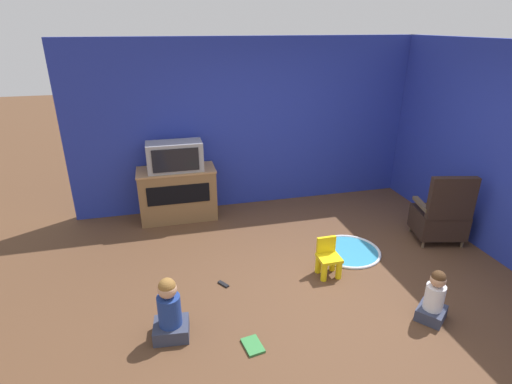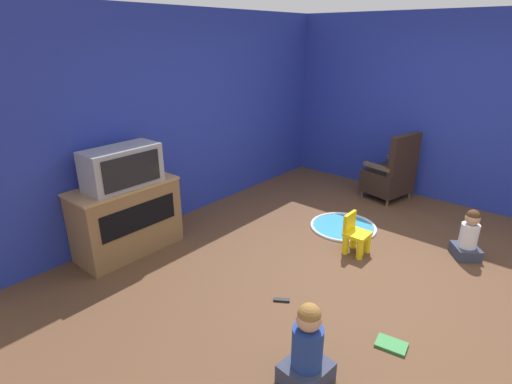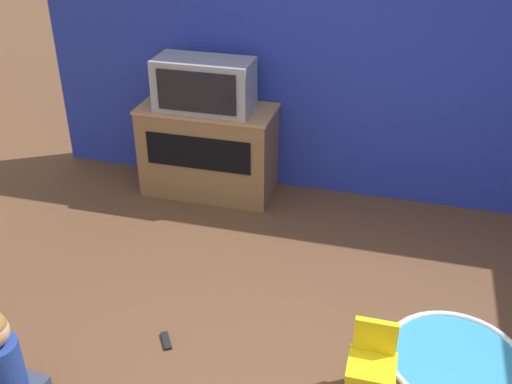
{
  "view_description": "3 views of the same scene",
  "coord_description": "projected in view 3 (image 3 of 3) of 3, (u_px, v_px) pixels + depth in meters",
  "views": [
    {
      "loc": [
        -1.66,
        -3.5,
        2.76
      ],
      "look_at": [
        -0.59,
        0.79,
        0.89
      ],
      "focal_mm": 28.0,
      "sensor_mm": 36.0,
      "label": 1
    },
    {
      "loc": [
        -3.58,
        -1.53,
        2.29
      ],
      "look_at": [
        -0.77,
        0.87,
        0.82
      ],
      "focal_mm": 28.0,
      "sensor_mm": 36.0,
      "label": 2
    },
    {
      "loc": [
        0.15,
        -2.24,
        2.62
      ],
      "look_at": [
        -0.7,
        0.87,
        0.79
      ],
      "focal_mm": 42.0,
      "sensor_mm": 36.0,
      "label": 3
    }
  ],
  "objects": [
    {
      "name": "yellow_kid_chair",
      "position": [
        371.0,
        369.0,
        3.23
      ],
      "size": [
        0.26,
        0.25,
        0.46
      ],
      "rotation": [
        0.0,
        0.0,
        0.01
      ],
      "color": "yellow",
      "rests_on": "ground_plane"
    },
    {
      "name": "tv_cabinet",
      "position": [
        209.0,
        149.0,
        5.14
      ],
      "size": [
        1.14,
        0.53,
        0.79
      ],
      "color": "brown",
      "rests_on": "ground_plane"
    },
    {
      "name": "play_mat",
      "position": [
        456.0,
        359.0,
        3.55
      ],
      "size": [
        0.84,
        0.84,
        0.04
      ],
      "color": "teal",
      "rests_on": "ground_plane"
    },
    {
      "name": "television",
      "position": [
        204.0,
        85.0,
        4.82
      ],
      "size": [
        0.79,
        0.38,
        0.42
      ],
      "color": "#939399",
      "rests_on": "tv_cabinet"
    },
    {
      "name": "wall_back",
      "position": [
        362.0,
        46.0,
        4.71
      ],
      "size": [
        5.46,
        0.12,
        2.6
      ],
      "color": "#23339E",
      "rests_on": "ground_plane"
    },
    {
      "name": "remote_control",
      "position": [
        166.0,
        341.0,
        3.68
      ],
      "size": [
        0.12,
        0.15,
        0.02
      ],
      "rotation": [
        0.0,
        0.0,
        2.16
      ],
      "color": "black",
      "rests_on": "ground_plane"
    },
    {
      "name": "child_watching_center",
      "position": [
        2.0,
        369.0,
        3.12
      ],
      "size": [
        0.36,
        0.32,
        0.65
      ],
      "rotation": [
        0.0,
        0.0,
        -0.1
      ],
      "color": "#33384C",
      "rests_on": "ground_plane"
    }
  ]
}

